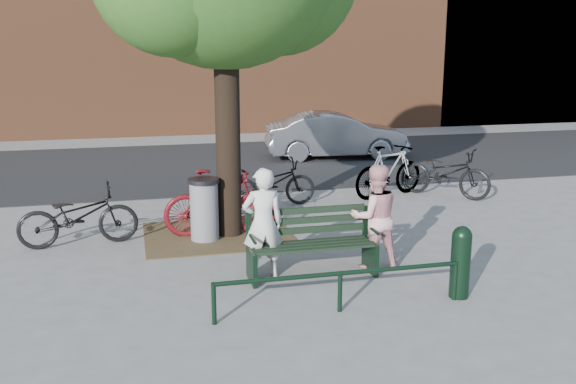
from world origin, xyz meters
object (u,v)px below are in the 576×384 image
object	(u,v)px
bollard	(461,260)
litter_bin	(204,209)
parked_car	(336,135)
bicycle_c	(271,183)
person_right	(375,217)
park_bench	(311,241)
person_left	(263,223)

from	to	relation	value
bollard	litter_bin	xyz separation A→B (m)	(-2.84, 3.13, 0.02)
litter_bin	parked_car	size ratio (longest dim) A/B	0.27
bicycle_c	parked_car	xyz separation A→B (m)	(2.85, 4.75, 0.17)
bicycle_c	person_right	bearing A→B (deg)	-171.45
person_right	bicycle_c	xyz separation A→B (m)	(-0.67, 3.76, -0.28)
bicycle_c	parked_car	world-z (taller)	parked_car
litter_bin	parked_car	bearing A→B (deg)	56.76
park_bench	person_right	world-z (taller)	person_right
person_left	bollard	world-z (taller)	person_left
person_right	bollard	bearing A→B (deg)	119.31
person_right	parked_car	xyz separation A→B (m)	(2.18, 8.52, -0.12)
person_left	person_right	size ratio (longest dim) A/B	1.02
person_left	litter_bin	xyz separation A→B (m)	(-0.58, 1.85, -0.24)
person_right	litter_bin	world-z (taller)	person_right
litter_bin	bicycle_c	distance (m)	2.44
park_bench	person_left	distance (m)	0.71
park_bench	parked_car	xyz separation A→B (m)	(3.13, 8.59, 0.15)
park_bench	litter_bin	bearing A→B (deg)	122.76
park_bench	bicycle_c	world-z (taller)	park_bench
bicycle_c	parked_car	size ratio (longest dim) A/B	0.46
bollard	person_right	bearing A→B (deg)	116.96
person_right	bollard	size ratio (longest dim) A/B	1.61
bicycle_c	litter_bin	bearing A→B (deg)	140.07
person_left	parked_car	xyz separation A→B (m)	(3.78, 8.52, -0.13)
park_bench	bicycle_c	xyz separation A→B (m)	(0.28, 3.83, -0.02)
park_bench	bollard	xyz separation A→B (m)	(1.60, -1.21, 0.02)
person_right	litter_bin	size ratio (longest dim) A/B	1.46
bollard	parked_car	size ratio (longest dim) A/B	0.24
bollard	parked_car	xyz separation A→B (m)	(1.53, 9.80, 0.13)
parked_car	park_bench	bearing A→B (deg)	165.69
bollard	bicycle_c	world-z (taller)	bollard
bollard	park_bench	bearing A→B (deg)	142.97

